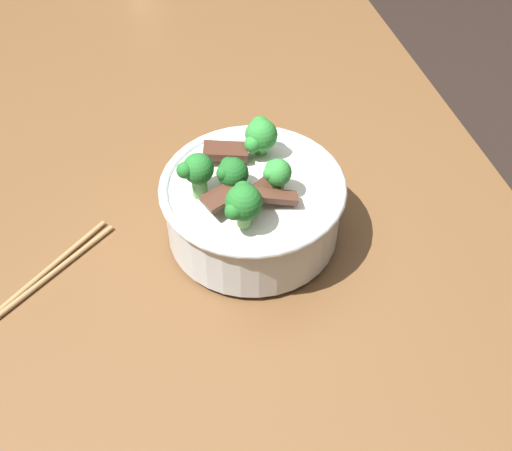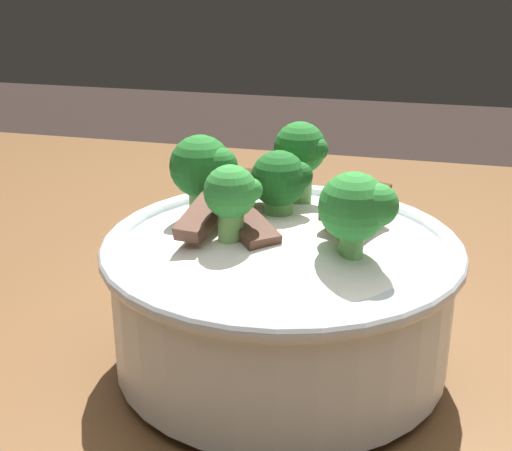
{
  "view_description": "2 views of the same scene",
  "coord_description": "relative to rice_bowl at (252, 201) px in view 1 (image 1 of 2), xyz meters",
  "views": [
    {
      "loc": [
        -0.72,
        0.07,
        1.49
      ],
      "look_at": [
        -0.15,
        -0.08,
        0.86
      ],
      "focal_mm": 48.46,
      "sensor_mm": 36.0,
      "label": 1
    },
    {
      "loc": [
        -0.04,
        -0.48,
        1.08
      ],
      "look_at": [
        -0.15,
        -0.05,
        0.9
      ],
      "focal_mm": 49.18,
      "sensor_mm": 36.0,
      "label": 2
    }
  ],
  "objects": [
    {
      "name": "chopsticks_pair",
      "position": [
        -0.0,
        0.27,
        -0.06
      ],
      "size": [
        0.15,
        0.19,
        0.01
      ],
      "color": "#9E7A4C",
      "rests_on": "dining_table"
    },
    {
      "name": "ground",
      "position": [
        0.13,
        0.08,
        -0.88
      ],
      "size": [
        10.0,
        10.0,
        0.0
      ],
      "primitive_type": "plane",
      "color": "black"
    },
    {
      "name": "dining_table",
      "position": [
        0.13,
        0.08,
        -0.18
      ],
      "size": [
        1.56,
        0.91,
        0.82
      ],
      "color": "brown",
      "rests_on": "ground"
    },
    {
      "name": "rice_bowl",
      "position": [
        0.0,
        0.0,
        0.0
      ],
      "size": [
        0.23,
        0.23,
        0.15
      ],
      "color": "silver",
      "rests_on": "dining_table"
    }
  ]
}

